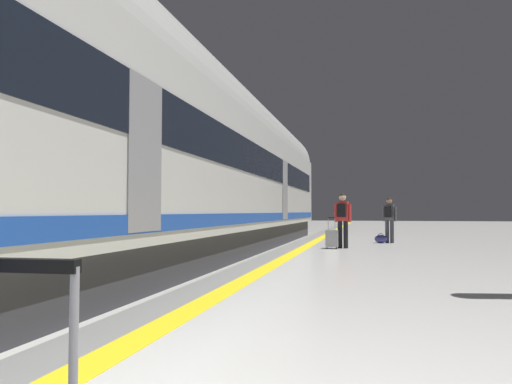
# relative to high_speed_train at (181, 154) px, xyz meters

# --- Properties ---
(safety_line_strip) EXTENTS (0.36, 80.00, 0.01)m
(safety_line_strip) POSITION_rel_high_speed_train_xyz_m (2.22, -0.19, -2.50)
(safety_line_strip) COLOR yellow
(safety_line_strip) RESTS_ON ground
(tactile_edge_band) EXTENTS (0.73, 80.00, 0.01)m
(tactile_edge_band) POSITION_rel_high_speed_train_xyz_m (1.84, -0.19, -2.50)
(tactile_edge_band) COLOR slate
(tactile_edge_band) RESTS_ON ground
(high_speed_train) EXTENTS (2.94, 29.88, 4.97)m
(high_speed_train) POSITION_rel_high_speed_train_xyz_m (0.00, 0.00, 0.00)
(high_speed_train) COLOR #38383D
(high_speed_train) RESTS_ON ground
(passenger_near) EXTENTS (0.54, 0.38, 1.74)m
(passenger_near) POSITION_rel_high_speed_train_xyz_m (3.45, 4.86, -1.47)
(passenger_near) COLOR black
(passenger_near) RESTS_ON ground
(suitcase_near) EXTENTS (0.38, 0.24, 0.98)m
(suitcase_near) POSITION_rel_high_speed_train_xyz_m (3.13, 4.56, -2.18)
(suitcase_near) COLOR #9E9EA3
(suitcase_near) RESTS_ON ground
(passenger_mid) EXTENTS (0.51, 0.39, 1.68)m
(passenger_mid) POSITION_rel_high_speed_train_xyz_m (4.99, 7.75, -1.51)
(passenger_mid) COLOR #383842
(passenger_mid) RESTS_ON ground
(duffel_bag_mid) EXTENTS (0.44, 0.26, 0.36)m
(duffel_bag_mid) POSITION_rel_high_speed_train_xyz_m (4.67, 7.61, -2.35)
(duffel_bag_mid) COLOR navy
(duffel_bag_mid) RESTS_ON ground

